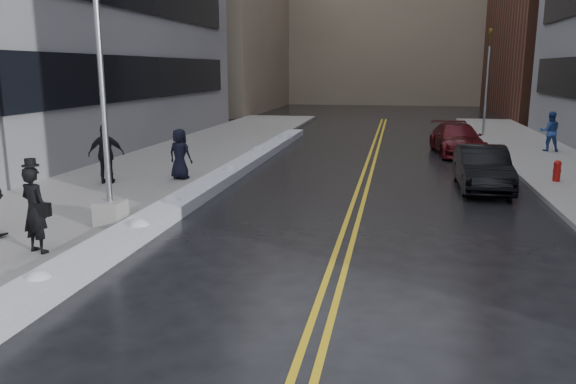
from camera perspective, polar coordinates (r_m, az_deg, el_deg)
The scene contains 16 objects.
ground at distance 11.61m, azimuth -7.61°, elevation -7.51°, with size 160.00×160.00×0.00m, color black.
sidewalk_west at distance 22.69m, azimuth -13.40°, elevation 2.30°, with size 5.50×50.00×0.15m, color gray.
lane_line_left at distance 20.74m, azimuth 7.47°, elevation 1.40°, with size 0.12×50.00×0.01m, color gold.
lane_line_right at distance 20.72m, azimuth 8.30°, elevation 1.36°, with size 0.12×50.00×0.01m, color gold.
snow_ridge at distance 19.65m, azimuth -7.01°, elevation 1.29°, with size 0.90×30.00×0.34m, color silver.
building_west_far at distance 57.79m, azimuth -8.66°, elevation 17.34°, with size 14.00×22.00×18.00m, color gray.
building_far at distance 70.69m, azimuth 10.22°, elevation 18.00°, with size 36.00×16.00×22.00m, color gray.
lamppost at distance 14.18m, azimuth -18.10°, elevation 6.13°, with size 0.65×0.65×7.62m.
fire_hydrant at distance 21.31m, azimuth 25.67°, elevation 2.05°, with size 0.26×0.26×0.73m.
traffic_signal at distance 34.68m, azimuth 19.58°, elevation 10.86°, with size 0.16×0.20×6.00m.
pedestrian_fedora at distance 12.80m, azimuth -24.33°, elevation -1.66°, with size 0.67×0.44×1.84m, color black.
pedestrian_c at distance 19.93m, azimuth -10.92°, elevation 3.82°, with size 0.86×0.56×1.76m, color black.
pedestrian_d at distance 19.76m, azimuth -17.97°, elevation 3.69°, with size 1.16×0.48×1.98m, color black.
pedestrian_east at distance 29.01m, azimuth 25.06°, elevation 5.61°, with size 0.89×0.70×1.84m, color navy.
car_black at distance 19.65m, azimuth 19.14°, elevation 2.30°, with size 1.51×4.34×1.43m, color black.
car_maroon at distance 27.43m, azimuth 16.79°, elevation 5.16°, with size 2.00×4.91×1.43m, color #440A0F.
Camera 1 is at (3.57, -10.32, 3.94)m, focal length 35.00 mm.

